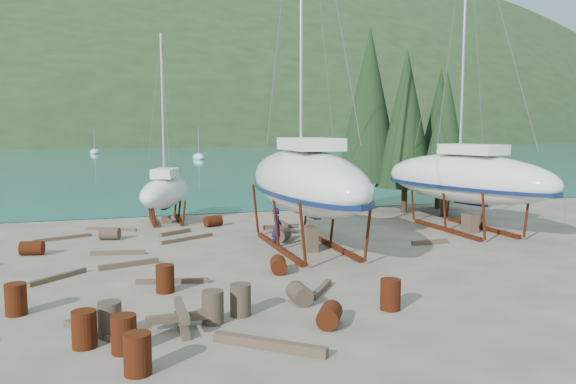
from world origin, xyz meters
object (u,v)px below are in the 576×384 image
object	(u,v)px
small_sailboat_shore	(165,191)
worker	(277,227)
large_sailboat_far	(466,178)
large_sailboat_near	(305,180)

from	to	relation	value
small_sailboat_shore	worker	distance (m)	9.28
large_sailboat_far	worker	distance (m)	10.45
large_sailboat_near	large_sailboat_far	xyz separation A→B (m)	(9.16, 1.72, -0.25)
large_sailboat_near	worker	size ratio (longest dim) A/B	10.57
large_sailboat_far	small_sailboat_shore	bearing A→B (deg)	137.87
large_sailboat_far	small_sailboat_shore	world-z (taller)	large_sailboat_far
large_sailboat_near	large_sailboat_far	bearing A→B (deg)	11.38
large_sailboat_near	worker	world-z (taller)	large_sailboat_near
small_sailboat_shore	large_sailboat_near	bearing A→B (deg)	-39.51
large_sailboat_near	small_sailboat_shore	distance (m)	10.40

